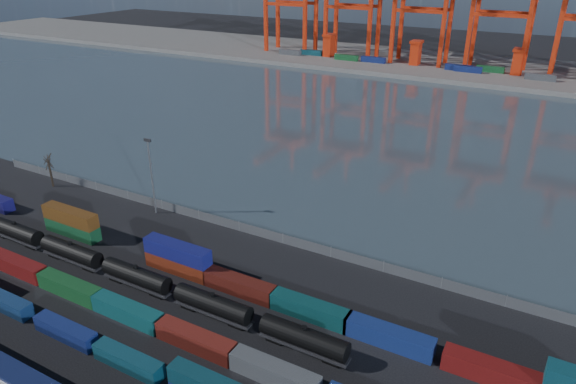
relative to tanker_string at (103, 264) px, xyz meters
The scene contains 12 objects.
ground 22.39m from the tanker_string, 10.61° to the right, with size 700.00×700.00×0.00m, color black.
harbor_water 103.27m from the tanker_string, 77.75° to the left, with size 700.00×700.00×0.00m, color #34424B.
far_quay 207.06m from the tanker_string, 83.92° to the left, with size 700.00×70.00×2.00m, color #514F4C.
container_row_south 14.60m from the tanker_string, 102.99° to the right, with size 126.32×2.22×4.74m.
container_row_mid 11.75m from the tanker_string, 35.79° to the right, with size 128.70×2.53×2.70m.
container_row_north 19.13m from the tanker_string, 20.93° to the left, with size 141.92×2.62×5.57m.
tanker_string is the anchor object (origin of this frame).
waterfront_fence 32.44m from the tanker_string, 47.48° to the left, with size 160.12×0.12×2.20m.
bare_tree 44.00m from the tanker_string, 152.23° to the left, with size 2.20×2.26×8.38m.
yard_light_mast 24.43m from the tanker_string, 110.27° to the left, with size 1.60×0.40×16.60m.
quay_containers 191.67m from the tanker_string, 86.73° to the left, with size 172.58×10.99×2.60m.
straddle_carriers 196.94m from the tanker_string, 84.34° to the left, with size 140.00×7.00×11.10m.
Camera 1 is at (41.75, -45.53, 50.32)m, focal length 32.00 mm.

